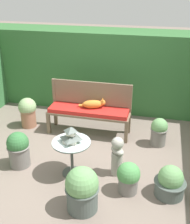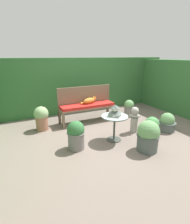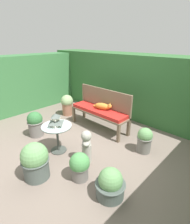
% 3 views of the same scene
% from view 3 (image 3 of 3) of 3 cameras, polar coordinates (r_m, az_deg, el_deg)
% --- Properties ---
extents(ground, '(30.00, 30.00, 0.00)m').
position_cam_3_polar(ground, '(3.74, -6.08, -11.13)').
color(ground, '#75665B').
extents(foliage_hedge_back, '(6.40, 0.92, 1.72)m').
position_cam_3_polar(foliage_hedge_back, '(5.10, 14.31, 8.16)').
color(foliage_hedge_back, '#336633').
rests_on(foliage_hedge_back, ground).
extents(foliage_hedge_left, '(0.70, 3.50, 1.65)m').
position_cam_3_polar(foliage_hedge_left, '(5.82, -23.96, 8.33)').
color(foliage_hedge_left, '#38703D').
rests_on(foliage_hedge_left, ground).
extents(garden_bench, '(1.55, 0.44, 0.52)m').
position_cam_3_polar(garden_bench, '(4.25, 1.31, 0.00)').
color(garden_bench, brown).
rests_on(garden_bench, ground).
extents(bench_backrest, '(1.55, 0.06, 0.97)m').
position_cam_3_polar(bench_backrest, '(4.30, 3.13, 3.92)').
color(bench_backrest, brown).
rests_on(bench_backrest, ground).
extents(cat, '(0.51, 0.26, 0.19)m').
position_cam_3_polar(cat, '(4.17, 2.57, 1.90)').
color(cat, orange).
rests_on(cat, garden_bench).
extents(patio_table, '(0.57, 0.57, 0.56)m').
position_cam_3_polar(patio_table, '(3.45, -12.30, -6.19)').
color(patio_table, '#424742').
rests_on(patio_table, ground).
extents(pagoda_birdhouse, '(0.26, 0.26, 0.25)m').
position_cam_3_polar(pagoda_birdhouse, '(3.35, -12.62, -2.76)').
color(pagoda_birdhouse, silver).
rests_on(pagoda_birdhouse, patio_table).
extents(garden_bust, '(0.29, 0.29, 0.63)m').
position_cam_3_polar(garden_bust, '(3.14, -2.78, -11.04)').
color(garden_bust, '#A39E93').
rests_on(garden_bust, ground).
extents(potted_plant_table_near, '(0.35, 0.35, 0.60)m').
position_cam_3_polar(potted_plant_table_near, '(5.15, -9.08, 2.53)').
color(potted_plant_table_near, '#9E664C').
rests_on(potted_plant_table_near, ground).
extents(potted_plant_hedge_corner, '(0.44, 0.44, 0.62)m').
position_cam_3_polar(potted_plant_hedge_corner, '(2.99, -18.93, -14.90)').
color(potted_plant_hedge_corner, '#4C5651').
rests_on(potted_plant_hedge_corner, ground).
extents(potted_plant_bench_right, '(0.30, 0.30, 0.51)m').
position_cam_3_polar(potted_plant_bench_right, '(3.57, 15.87, -8.65)').
color(potted_plant_bench_right, slate).
rests_on(potted_plant_bench_right, ground).
extents(potted_plant_bench_left, '(0.44, 0.44, 0.46)m').
position_cam_3_polar(potted_plant_bench_left, '(2.64, 5.01, -22.44)').
color(potted_plant_bench_left, '#4C5651').
rests_on(potted_plant_bench_left, ground).
extents(potted_plant_table_far, '(0.32, 0.32, 0.47)m').
position_cam_3_polar(potted_plant_table_far, '(2.87, -5.02, -17.15)').
color(potted_plant_table_far, slate).
rests_on(potted_plant_table_far, ground).
extents(potted_plant_path_edge, '(0.36, 0.36, 0.59)m').
position_cam_3_polar(potted_plant_path_edge, '(4.20, -18.89, -3.58)').
color(potted_plant_path_edge, slate).
rests_on(potted_plant_path_edge, ground).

